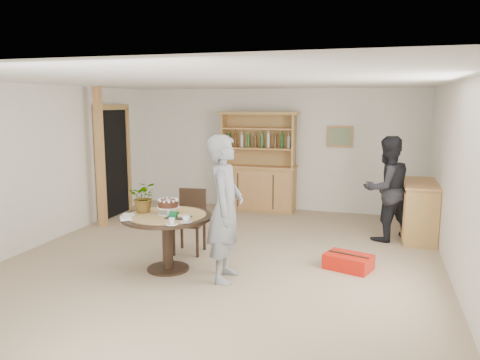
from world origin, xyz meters
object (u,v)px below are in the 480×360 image
(teen_boy, at_px, (225,209))
(adult_person, at_px, (387,189))
(red_suitcase, at_px, (348,262))
(dining_table, at_px, (167,226))
(sideboard, at_px, (419,210))
(dining_chair, at_px, (191,217))
(hutch, at_px, (259,177))

(teen_boy, bearing_deg, adult_person, -45.68)
(teen_boy, bearing_deg, red_suitcase, -67.47)
(dining_table, bearing_deg, sideboard, 37.19)
(sideboard, bearing_deg, teen_boy, -133.37)
(adult_person, bearing_deg, dining_chair, -8.65)
(hutch, distance_m, dining_table, 3.79)
(teen_boy, xyz_separation_m, red_suitcase, (1.48, 0.81, -0.82))
(sideboard, xyz_separation_m, dining_chair, (-3.34, -1.70, 0.06))
(hutch, relative_size, red_suitcase, 2.93)
(red_suitcase, bearing_deg, teen_boy, -132.35)
(sideboard, height_order, teen_boy, teen_boy)
(hutch, bearing_deg, teen_boy, -81.87)
(teen_boy, bearing_deg, dining_chair, 36.33)
(dining_table, height_order, dining_chair, dining_chair)
(dining_chair, bearing_deg, red_suitcase, -7.16)
(adult_person, height_order, red_suitcase, adult_person)
(dining_table, bearing_deg, red_suitcase, 17.05)
(dining_table, relative_size, teen_boy, 0.65)
(dining_table, height_order, adult_person, adult_person)
(dining_table, height_order, red_suitcase, dining_table)
(hutch, bearing_deg, sideboard, -22.21)
(hutch, height_order, adult_person, hutch)
(hutch, relative_size, dining_table, 1.70)
(dining_table, distance_m, teen_boy, 0.91)
(sideboard, relative_size, teen_boy, 0.69)
(hutch, relative_size, adult_person, 1.20)
(dining_table, relative_size, red_suitcase, 1.72)
(sideboard, distance_m, dining_table, 4.19)
(dining_table, relative_size, dining_chair, 1.27)
(dining_table, distance_m, dining_chair, 0.83)
(sideboard, xyz_separation_m, dining_table, (-3.34, -2.53, 0.13))
(adult_person, relative_size, red_suitcase, 2.44)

